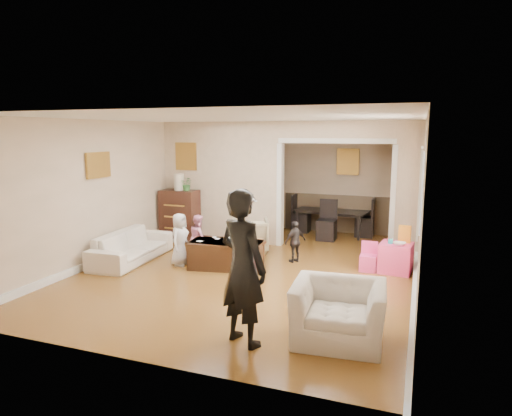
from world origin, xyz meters
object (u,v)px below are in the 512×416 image
at_px(armchair_front, 338,312).
at_px(dining_table, 332,222).
at_px(dresser, 180,215).
at_px(table_lamp, 179,182).
at_px(adult_person, 243,267).
at_px(sofa, 132,246).
at_px(child_kneel_b, 199,237).
at_px(cyan_cup, 390,241).
at_px(child_kneel_a, 180,239).
at_px(armchair_back, 250,235).
at_px(child_toddler, 295,242).
at_px(coffee_cup, 231,240).
at_px(play_table, 396,258).
at_px(coffee_table, 227,254).

bearing_deg(armchair_front, dining_table, 96.85).
relative_size(dresser, table_lamp, 3.11).
distance_m(armchair_front, table_lamp, 5.68).
xyz_separation_m(dresser, adult_person, (3.17, -4.17, 0.33)).
distance_m(sofa, child_kneel_b, 1.26).
relative_size(sofa, child_kneel_b, 2.20).
xyz_separation_m(cyan_cup, child_kneel_a, (-3.58, -0.87, -0.07)).
bearing_deg(table_lamp, armchair_front, -41.81).
relative_size(sofa, table_lamp, 5.24).
bearing_deg(cyan_cup, sofa, -168.52).
bearing_deg(adult_person, armchair_back, -46.10).
relative_size(armchair_back, child_toddler, 0.94).
bearing_deg(coffee_cup, child_kneel_b, 156.37).
bearing_deg(child_kneel_a, table_lamp, 28.45).
height_order(coffee_cup, adult_person, adult_person).
height_order(armchair_back, child_kneel_a, child_kneel_a).
bearing_deg(table_lamp, armchair_back, -10.96).
bearing_deg(child_kneel_a, adult_person, -139.04).
height_order(sofa, table_lamp, table_lamp).
bearing_deg(play_table, armchair_front, -99.27).
relative_size(table_lamp, child_kneel_a, 0.38).
xyz_separation_m(dresser, child_kneel_b, (1.12, -1.27, -0.13)).
bearing_deg(armchair_back, armchair_front, 102.06).
bearing_deg(sofa, child_kneel_b, -69.32).
distance_m(sofa, table_lamp, 2.05).
distance_m(table_lamp, coffee_table, 2.63).
bearing_deg(dresser, coffee_table, -40.80).
relative_size(armchair_front, cyan_cup, 12.98).
bearing_deg(sofa, dining_table, -44.58).
relative_size(armchair_back, dining_table, 0.44).
distance_m(table_lamp, child_kneel_b, 1.90).
relative_size(armchair_back, coffee_table, 0.57).
height_order(coffee_cup, cyan_cup, cyan_cup).
height_order(dresser, coffee_table, dresser).
height_order(coffee_table, cyan_cup, cyan_cup).
height_order(sofa, dresser, dresser).
height_order(coffee_table, dining_table, dining_table).
xyz_separation_m(play_table, child_kneel_a, (-3.68, -0.92, 0.22)).
xyz_separation_m(armchair_front, table_lamp, (-4.17, 3.73, 0.96)).
bearing_deg(adult_person, coffee_cup, -39.69).
xyz_separation_m(armchair_back, adult_person, (1.37, -3.82, 0.56)).
xyz_separation_m(coffee_table, adult_person, (1.35, -2.60, 0.65)).
xyz_separation_m(armchair_front, adult_person, (-1.01, -0.44, 0.55)).
relative_size(play_table, child_toddler, 0.68).
bearing_deg(sofa, child_toddler, -75.02).
xyz_separation_m(armchair_back, child_kneel_b, (-0.68, -0.92, 0.10)).
bearing_deg(armchair_back, adult_person, 86.71).
xyz_separation_m(play_table, child_kneel_b, (-3.53, -0.47, 0.18)).
height_order(cyan_cup, child_kneel_a, child_kneel_a).
xyz_separation_m(table_lamp, dining_table, (3.07, 1.75, -1.01)).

